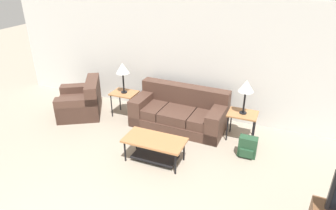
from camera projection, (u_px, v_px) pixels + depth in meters
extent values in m
cube|color=silver|center=(193.00, 59.00, 6.43)|extent=(9.16, 0.06, 2.60)
cube|color=#4C3328|center=(179.00, 121.00, 6.39)|extent=(1.98, 0.98, 0.22)
cube|color=#4C3328|center=(151.00, 107.00, 6.52)|extent=(0.66, 0.85, 0.20)
cube|color=#4C3328|center=(178.00, 113.00, 6.28)|extent=(0.66, 0.85, 0.20)
cube|color=#4C3328|center=(208.00, 119.00, 6.04)|extent=(0.66, 0.85, 0.20)
cube|color=#4C3328|center=(185.00, 94.00, 6.43)|extent=(1.96, 0.32, 0.40)
cube|color=#4C3328|center=(144.00, 107.00, 6.62)|extent=(0.31, 0.93, 0.58)
cube|color=#4C3328|center=(217.00, 122.00, 6.00)|extent=(0.31, 0.93, 0.58)
cube|color=#4C3328|center=(80.00, 106.00, 6.88)|extent=(1.30, 1.34, 0.40)
cube|color=#4C3328|center=(92.00, 89.00, 6.74)|extent=(0.74, 1.01, 0.40)
cube|color=#4C3328|center=(81.00, 96.00, 7.18)|extent=(0.91, 0.69, 0.56)
cube|color=#4C3328|center=(77.00, 110.00, 6.50)|extent=(0.91, 0.69, 0.56)
cube|color=#A87042|center=(154.00, 140.00, 5.15)|extent=(1.07, 0.54, 0.04)
cylinder|color=black|center=(125.00, 151.00, 5.23)|extent=(0.03, 0.03, 0.41)
cylinder|color=black|center=(175.00, 164.00, 4.91)|extent=(0.03, 0.03, 0.41)
cylinder|color=black|center=(136.00, 139.00, 5.58)|extent=(0.03, 0.03, 0.41)
cylinder|color=black|center=(184.00, 150.00, 5.25)|extent=(0.03, 0.03, 0.41)
cube|color=black|center=(155.00, 157.00, 5.30)|extent=(0.80, 0.38, 0.02)
cube|color=#A87042|center=(124.00, 93.00, 6.66)|extent=(0.56, 0.44, 0.03)
cylinder|color=black|center=(112.00, 106.00, 6.71)|extent=(0.03, 0.03, 0.53)
cylinder|color=black|center=(130.00, 110.00, 6.55)|extent=(0.03, 0.03, 0.53)
cylinder|color=black|center=(120.00, 100.00, 7.01)|extent=(0.03, 0.03, 0.53)
cylinder|color=black|center=(138.00, 103.00, 6.85)|extent=(0.03, 0.03, 0.53)
cube|color=#A87042|center=(243.00, 114.00, 5.76)|extent=(0.56, 0.44, 0.03)
cylinder|color=black|center=(227.00, 128.00, 5.81)|extent=(0.03, 0.03, 0.53)
cylinder|color=black|center=(252.00, 133.00, 5.65)|extent=(0.03, 0.03, 0.53)
cylinder|color=black|center=(231.00, 120.00, 6.11)|extent=(0.03, 0.03, 0.53)
cylinder|color=black|center=(255.00, 125.00, 5.95)|extent=(0.03, 0.03, 0.53)
cylinder|color=black|center=(124.00, 92.00, 6.65)|extent=(0.14, 0.14, 0.02)
cylinder|color=black|center=(123.00, 82.00, 6.55)|extent=(0.04, 0.04, 0.44)
cone|color=white|center=(122.00, 68.00, 6.40)|extent=(0.29, 0.29, 0.22)
cylinder|color=black|center=(243.00, 113.00, 5.75)|extent=(0.14, 0.14, 0.02)
cylinder|color=black|center=(244.00, 102.00, 5.65)|extent=(0.04, 0.04, 0.44)
cone|color=white|center=(246.00, 86.00, 5.50)|extent=(0.29, 0.29, 0.22)
cube|color=#23472D|center=(248.00, 147.00, 5.38)|extent=(0.32, 0.18, 0.39)
cube|color=#23472D|center=(246.00, 153.00, 5.32)|extent=(0.24, 0.05, 0.16)
cylinder|color=#23472D|center=(244.00, 142.00, 5.49)|extent=(0.02, 0.02, 0.29)
cylinder|color=#23472D|center=(254.00, 144.00, 5.43)|extent=(0.02, 0.02, 0.29)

